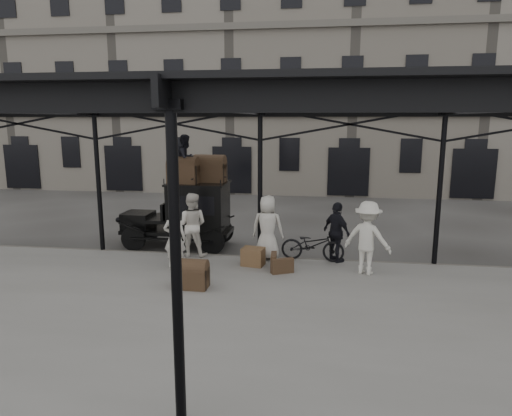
{
  "coord_description": "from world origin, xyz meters",
  "views": [
    {
      "loc": [
        1.75,
        -11.02,
        4.18
      ],
      "look_at": [
        -0.06,
        1.6,
        1.7
      ],
      "focal_mm": 32.0,
      "sensor_mm": 36.0,
      "label": 1
    }
  ],
  "objects_px": {
    "bicycle": "(313,245)",
    "steamer_trunk_roof_near": "(184,172)",
    "porter_left": "(175,238)",
    "porter_official": "(337,232)",
    "steamer_trunk_platform": "(191,276)",
    "taxi": "(189,212)"
  },
  "relations": [
    {
      "from": "bicycle",
      "to": "porter_official",
      "type": "bearing_deg",
      "value": -84.64
    },
    {
      "from": "porter_official",
      "to": "steamer_trunk_platform",
      "type": "distance_m",
      "value": 4.44
    },
    {
      "from": "porter_official",
      "to": "bicycle",
      "type": "relative_size",
      "value": 0.96
    },
    {
      "from": "taxi",
      "to": "porter_official",
      "type": "relative_size",
      "value": 2.1
    },
    {
      "from": "porter_left",
      "to": "porter_official",
      "type": "distance_m",
      "value": 4.56
    },
    {
      "from": "porter_left",
      "to": "taxi",
      "type": "bearing_deg",
      "value": -83.07
    },
    {
      "from": "taxi",
      "to": "steamer_trunk_roof_near",
      "type": "relative_size",
      "value": 3.81
    },
    {
      "from": "taxi",
      "to": "porter_left",
      "type": "xyz_separation_m",
      "value": [
        0.36,
        -2.66,
        -0.2
      ]
    },
    {
      "from": "porter_left",
      "to": "porter_official",
      "type": "xyz_separation_m",
      "value": [
        4.38,
        1.25,
        0.02
      ]
    },
    {
      "from": "steamer_trunk_roof_near",
      "to": "steamer_trunk_platform",
      "type": "height_order",
      "value": "steamer_trunk_roof_near"
    },
    {
      "from": "porter_official",
      "to": "bicycle",
      "type": "xyz_separation_m",
      "value": [
        -0.67,
        0.0,
        -0.39
      ]
    },
    {
      "from": "porter_left",
      "to": "steamer_trunk_platform",
      "type": "distance_m",
      "value": 1.68
    },
    {
      "from": "bicycle",
      "to": "taxi",
      "type": "bearing_deg",
      "value": 76.34
    },
    {
      "from": "taxi",
      "to": "steamer_trunk_platform",
      "type": "distance_m",
      "value": 4.25
    },
    {
      "from": "steamer_trunk_platform",
      "to": "porter_official",
      "type": "bearing_deg",
      "value": 37.36
    },
    {
      "from": "porter_left",
      "to": "porter_official",
      "type": "height_order",
      "value": "porter_official"
    },
    {
      "from": "taxi",
      "to": "bicycle",
      "type": "bearing_deg",
      "value": -19.02
    },
    {
      "from": "taxi",
      "to": "porter_left",
      "type": "relative_size",
      "value": 2.14
    },
    {
      "from": "taxi",
      "to": "porter_official",
      "type": "height_order",
      "value": "taxi"
    },
    {
      "from": "porter_official",
      "to": "bicycle",
      "type": "bearing_deg",
      "value": 49.6
    },
    {
      "from": "bicycle",
      "to": "steamer_trunk_roof_near",
      "type": "distance_m",
      "value": 4.71
    },
    {
      "from": "bicycle",
      "to": "steamer_trunk_roof_near",
      "type": "height_order",
      "value": "steamer_trunk_roof_near"
    }
  ]
}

